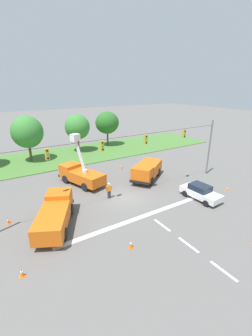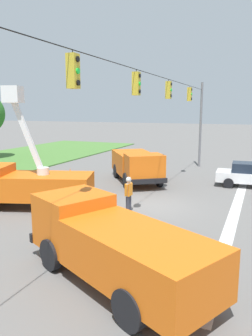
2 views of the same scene
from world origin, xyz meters
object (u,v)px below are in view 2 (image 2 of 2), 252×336
at_px(utility_truck_support_far, 112,243).
at_px(sedan_white, 250,175).
at_px(utility_truck_support_near, 137,164).
at_px(road_worker, 129,193).
at_px(traffic_cone_mid_right, 70,173).
at_px(utility_truck_bucket_lift, 28,182).

relative_size(utility_truck_support_far, sedan_white, 1.56).
distance_m(utility_truck_support_near, utility_truck_support_far, 13.38).
height_order(utility_truck_support_near, sedan_white, utility_truck_support_near).
relative_size(utility_truck_support_far, road_worker, 3.86).
relative_size(utility_truck_support_far, traffic_cone_mid_right, 8.97).
distance_m(utility_truck_bucket_lift, road_worker, 5.23).
bearing_deg(utility_truck_bucket_lift, utility_truck_support_far, -125.30).
height_order(road_worker, traffic_cone_mid_right, road_worker).
relative_size(utility_truck_bucket_lift, utility_truck_support_near, 1.07).
height_order(utility_truck_bucket_lift, traffic_cone_mid_right, utility_truck_bucket_lift).
bearing_deg(utility_truck_support_near, sedan_white, -78.41).
bearing_deg(traffic_cone_mid_right, utility_truck_bucket_lift, -165.00).
xyz_separation_m(utility_truck_support_far, road_worker, (6.17, 2.02, -0.19)).
height_order(utility_truck_support_far, road_worker, utility_truck_support_far).
distance_m(utility_truck_support_near, road_worker, 6.88).
distance_m(sedan_white, road_worker, 9.59).
bearing_deg(road_worker, sedan_white, -32.90).
bearing_deg(traffic_cone_mid_right, utility_truck_support_far, -143.00).
height_order(utility_truck_support_near, traffic_cone_mid_right, utility_truck_support_near).
relative_size(utility_truck_support_near, road_worker, 3.51).
relative_size(utility_truck_bucket_lift, utility_truck_support_far, 0.97).
bearing_deg(traffic_cone_mid_right, utility_truck_support_near, -80.05).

